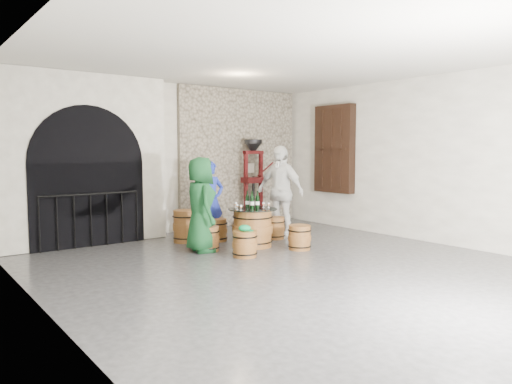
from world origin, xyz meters
TOP-DOWN VIEW (x-y plane):
  - ground at (0.00, 0.00)m, footprint 8.00×8.00m
  - wall_back at (0.00, 4.00)m, footprint 8.00×0.00m
  - wall_left at (-3.50, 0.00)m, footprint 0.00×8.00m
  - wall_right at (3.50, 0.00)m, footprint 0.00×8.00m
  - ceiling at (0.00, 0.00)m, footprint 8.00×8.00m
  - stone_facing_panel at (1.80, 3.94)m, footprint 3.20×0.12m
  - arched_opening at (-1.90, 3.74)m, footprint 3.10×0.60m
  - shuttered_window at (3.38, 2.40)m, footprint 0.23×1.10m
  - barrel_table at (0.50, 1.68)m, footprint 0.91×0.91m
  - barrel_stool_left at (-0.37, 1.84)m, footprint 0.43×0.43m
  - barrel_stool_far at (0.26, 2.53)m, footprint 0.43×0.43m
  - barrel_stool_right at (1.32, 2.03)m, footprint 0.43×0.43m
  - barrel_stool_near_right at (1.01, 0.95)m, footprint 0.43×0.43m
  - barrel_stool_near_left at (-0.13, 1.05)m, footprint 0.43×0.43m
  - green_cap at (-0.12, 1.05)m, footprint 0.25×0.20m
  - person_green at (-0.49, 1.86)m, footprint 0.70×0.91m
  - person_blue at (0.22, 2.68)m, footprint 0.58×0.38m
  - person_white at (1.54, 2.13)m, footprint 0.71×1.18m
  - wine_bottle_left at (0.48, 1.67)m, footprint 0.08×0.08m
  - wine_bottle_center at (0.58, 1.64)m, footprint 0.08×0.08m
  - wine_bottle_right at (0.49, 1.82)m, footprint 0.08×0.08m
  - tasting_glass_a at (0.18, 1.59)m, footprint 0.05×0.05m
  - tasting_glass_b at (0.77, 1.70)m, footprint 0.05×0.05m
  - tasting_glass_c at (0.35, 2.00)m, footprint 0.05×0.05m
  - tasting_glass_d at (0.74, 1.84)m, footprint 0.05×0.05m
  - tasting_glass_e at (0.82, 1.60)m, footprint 0.05×0.05m
  - tasting_glass_f at (0.19, 1.73)m, footprint 0.05×0.05m
  - side_barrel at (-0.30, 2.80)m, footprint 0.47×0.47m
  - corking_press at (1.91, 3.53)m, footprint 0.83×0.46m
  - control_box at (2.05, 3.86)m, footprint 0.18×0.10m

SIDE VIEW (x-z plane):
  - ground at x=0.00m, z-range 0.00..0.00m
  - barrel_stool_left at x=-0.37m, z-range 0.00..0.44m
  - barrel_stool_far at x=0.26m, z-range 0.00..0.44m
  - barrel_stool_right at x=1.32m, z-range 0.00..0.44m
  - barrel_stool_near_right at x=1.01m, z-range 0.00..0.44m
  - barrel_stool_near_left at x=-0.13m, z-range 0.00..0.44m
  - side_barrel at x=-0.30m, z-range 0.00..0.62m
  - barrel_table at x=0.50m, z-range 0.00..0.70m
  - green_cap at x=-0.12m, z-range 0.43..0.54m
  - tasting_glass_a at x=0.18m, z-range 0.71..0.80m
  - tasting_glass_b at x=0.77m, z-range 0.71..0.80m
  - tasting_glass_c at x=0.35m, z-range 0.71..0.80m
  - tasting_glass_d at x=0.74m, z-range 0.71..0.80m
  - tasting_glass_e at x=0.82m, z-range 0.71..0.80m
  - tasting_glass_f at x=0.19m, z-range 0.71..0.80m
  - person_blue at x=0.22m, z-range 0.00..1.57m
  - person_green at x=-0.49m, z-range 0.00..1.66m
  - wine_bottle_left at x=0.48m, z-range 0.67..1.00m
  - wine_bottle_center at x=0.58m, z-range 0.67..1.00m
  - wine_bottle_right at x=0.49m, z-range 0.67..1.00m
  - person_white at x=1.54m, z-range 0.00..1.88m
  - corking_press at x=1.91m, z-range 0.17..2.18m
  - control_box at x=2.05m, z-range 1.24..1.46m
  - arched_opening at x=-1.90m, z-range -0.01..3.18m
  - wall_back at x=0.00m, z-range -2.40..5.60m
  - wall_left at x=-3.50m, z-range -2.40..5.60m
  - wall_right at x=3.50m, z-range -2.40..5.60m
  - stone_facing_panel at x=1.80m, z-range 0.01..3.19m
  - shuttered_window at x=3.38m, z-range 0.80..2.80m
  - ceiling at x=0.00m, z-range 3.20..3.20m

